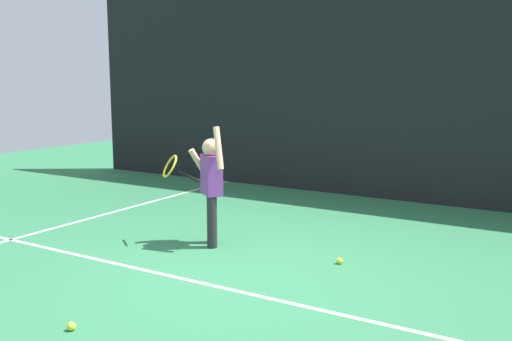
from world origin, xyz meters
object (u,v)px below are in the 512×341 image
object	(u,v)px
tennis_ball_4	(340,261)
tennis_ball_1	(213,185)
tennis_player	(210,182)
tennis_ball_2	(71,326)

from	to	relation	value
tennis_ball_4	tennis_ball_1	bearing A→B (deg)	142.12
tennis_player	tennis_ball_2	bearing A→B (deg)	-43.26
tennis_player	tennis_ball_4	world-z (taller)	tennis_player
tennis_player	tennis_ball_2	world-z (taller)	tennis_player
tennis_player	tennis_ball_1	distance (m)	3.58
tennis_player	tennis_ball_2	xyz separation A→B (m)	(0.42, -2.35, -0.69)
tennis_ball_1	tennis_ball_2	size ratio (longest dim) A/B	1.00
tennis_player	tennis_ball_4	bearing A→B (deg)	41.50
tennis_ball_4	tennis_ball_2	bearing A→B (deg)	-113.83
tennis_ball_2	tennis_ball_4	xyz separation A→B (m)	(1.09, 2.48, 0.00)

